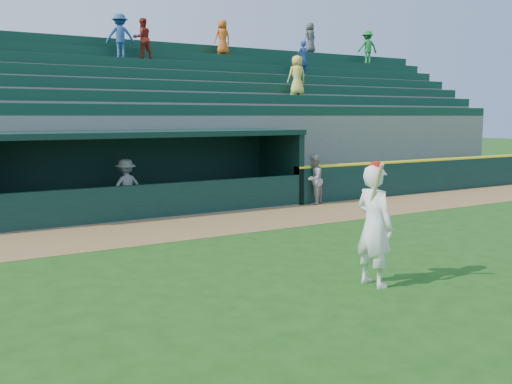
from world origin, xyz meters
The scene contains 9 objects.
ground centered at (0.00, 0.00, 0.00)m, with size 120.00×120.00×0.00m, color #1A4711.
warning_track centered at (0.00, 4.90, 0.01)m, with size 40.00×3.00×0.01m, color olive.
field_wall_right centered at (12.25, 6.55, 0.60)m, with size 15.50×0.30×1.20m, color black.
wall_stripe_right centered at (12.25, 6.55, 1.23)m, with size 15.50×0.32×0.06m, color yellow.
dugout_player_front centered at (5.04, 6.34, 0.83)m, with size 0.80×0.63×1.65m, color #979893.
dugout_player_inside centered at (-0.84, 7.73, 0.82)m, with size 1.06×0.61×1.64m, color #AAAAA5.
dugout centered at (0.00, 8.00, 1.36)m, with size 9.40×2.80×2.46m.
stands centered at (-0.01, 12.57, 2.41)m, with size 34.50×6.25×7.43m.
batter_at_plate centered at (0.49, -1.52, 1.07)m, with size 0.59×0.87×2.17m.
Camera 1 is at (-6.14, -8.68, 2.90)m, focal length 40.00 mm.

